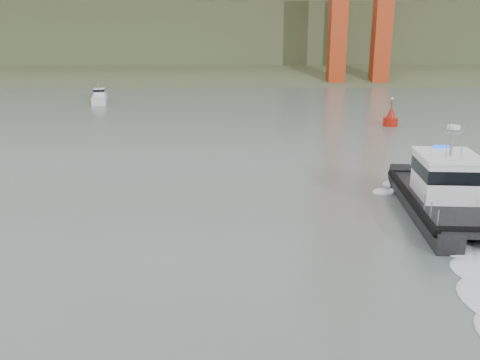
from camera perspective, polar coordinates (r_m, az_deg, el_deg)
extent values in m
plane|color=#566761|center=(26.61, 4.67, -9.58)|extent=(400.00, 400.00, 0.00)
cube|color=#3F4C2B|center=(116.28, -0.54, 11.09)|extent=(500.00, 44.72, 16.25)
cube|color=#3F4C2B|center=(143.79, -0.84, 14.60)|extent=(500.00, 70.00, 18.00)
cube|color=#3F4C2B|center=(168.67, -1.03, 16.65)|extent=(500.00, 60.00, 16.00)
cube|color=black|center=(35.21, 18.74, -2.88)|extent=(2.62, 12.19, 1.32)
cube|color=black|center=(36.11, 23.30, -2.90)|extent=(2.62, 12.19, 1.32)
cube|color=black|center=(34.97, 21.40, -2.38)|extent=(5.42, 10.84, 0.28)
cube|color=white|center=(35.56, 21.12, 0.33)|extent=(3.68, 4.27, 2.53)
cube|color=black|center=(35.45, 21.20, 1.04)|extent=(3.75, 4.34, 0.83)
cube|color=white|center=(35.23, 21.36, 2.44)|extent=(3.92, 4.51, 0.18)
cylinder|color=gray|center=(34.72, 21.67, 3.75)|extent=(0.18, 0.18, 1.98)
cylinder|color=white|center=(34.54, 21.84, 5.26)|extent=(0.77, 0.77, 0.20)
cube|color=silver|center=(80.62, -14.74, 8.28)|extent=(2.79, 6.02, 1.16)
cube|color=silver|center=(80.97, -14.77, 9.00)|extent=(1.88, 2.52, 1.16)
cube|color=black|center=(80.92, -14.79, 9.27)|extent=(1.93, 2.58, 0.34)
cylinder|color=gray|center=(80.36, -14.85, 9.71)|extent=(0.08, 0.08, 1.16)
cylinder|color=#A2160B|center=(63.68, 15.74, 5.91)|extent=(1.67, 1.67, 1.11)
cone|color=#A2160B|center=(63.48, 15.82, 6.90)|extent=(1.30, 1.30, 1.67)
cylinder|color=#A2160B|center=(63.31, 15.90, 7.89)|extent=(0.15, 0.15, 0.93)
sphere|color=#E5D87F|center=(63.23, 15.94, 8.38)|extent=(0.28, 0.28, 0.28)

